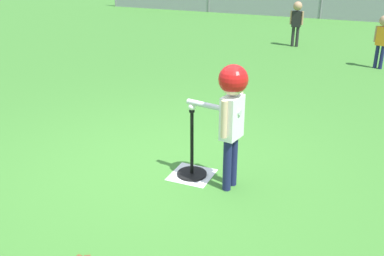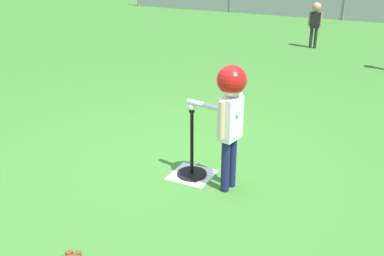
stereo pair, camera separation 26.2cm
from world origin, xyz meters
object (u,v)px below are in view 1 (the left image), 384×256
(baseball_on_tee, at_px, (192,107))
(fielder_deep_left, at_px, (297,18))
(batter_child, at_px, (232,102))
(batting_tee, at_px, (192,165))
(fielder_deep_right, at_px, (383,35))

(baseball_on_tee, bearing_deg, fielder_deep_left, 92.38)
(fielder_deep_left, bearing_deg, batter_child, -84.02)
(batting_tee, relative_size, fielder_deep_left, 0.70)
(baseball_on_tee, distance_m, fielder_deep_right, 5.80)
(fielder_deep_left, bearing_deg, baseball_on_tee, -87.62)
(batting_tee, relative_size, batter_child, 0.58)
(batter_child, bearing_deg, baseball_on_tee, 170.00)
(batting_tee, xyz_separation_m, fielder_deep_left, (-0.29, 6.96, 0.56))
(batting_tee, bearing_deg, baseball_on_tee, -90.00)
(baseball_on_tee, xyz_separation_m, batter_child, (0.45, -0.08, 0.13))
(baseball_on_tee, distance_m, batter_child, 0.47)
(batter_child, xyz_separation_m, fielder_deep_right, (1.21, 5.63, -0.24))
(batting_tee, relative_size, fielder_deep_right, 0.71)
(fielder_deep_right, bearing_deg, batting_tee, -106.63)
(baseball_on_tee, height_order, batter_child, batter_child)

